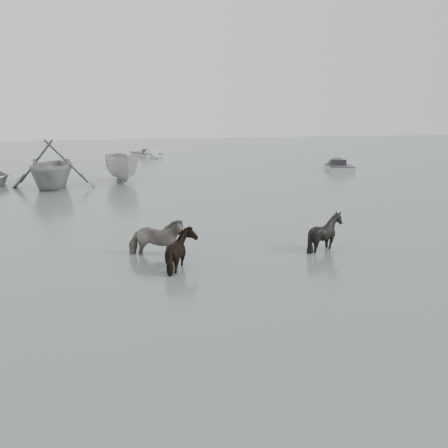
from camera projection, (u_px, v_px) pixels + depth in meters
The scene contains 8 objects.
ground at pixel (252, 267), 15.48m from camera, with size 140.00×140.00×0.00m, color #546460.
pony_pinto at pixel (156, 231), 16.62m from camera, with size 0.79×1.73×1.46m, color black.
pony_dark at pixel (183, 244), 15.24m from camera, with size 1.37×1.17×1.38m, color black.
pony_black at pixel (325, 227), 17.35m from camera, with size 1.15×1.30×1.43m, color black.
rowboat_trail at pixel (52, 163), 30.79m from camera, with size 4.65×5.39×2.84m, color gray.
boat_small at pixel (122, 166), 33.89m from camera, with size 1.81×4.81×1.86m, color #B1B0AC.
skiff_port at pixel (339, 165), 39.91m from camera, with size 4.26×1.60×0.75m, color #A2A5A2, non-canonical shape.
skiff_mid at pixel (146, 153), 51.83m from camera, with size 5.32×1.60×0.75m, color #A4A7A4, non-canonical shape.
Camera 1 is at (-4.96, -14.10, 4.27)m, focal length 45.00 mm.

